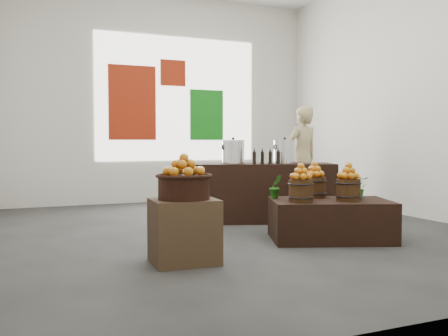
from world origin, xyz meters
name	(u,v)px	position (x,y,z in m)	size (l,w,h in m)	color
ground	(238,231)	(0.00, 0.00, 0.00)	(7.00, 7.00, 0.00)	#3A3A38
back_wall	(163,99)	(0.00, 3.50, 2.00)	(6.00, 0.04, 4.00)	silver
back_opening	(178,99)	(0.30, 3.48, 2.00)	(3.20, 0.02, 2.40)	white
deco_red_left	(132,103)	(-0.60, 3.47, 1.90)	(0.90, 0.04, 1.40)	maroon
deco_green_right	(207,115)	(0.90, 3.47, 1.70)	(0.70, 0.04, 1.00)	#127615
deco_red_upper	(173,73)	(0.20, 3.47, 2.50)	(0.50, 0.04, 0.50)	maroon
crate	(184,231)	(-1.21, -1.39, 0.31)	(0.62, 0.50, 0.62)	brown
wicker_basket	(184,187)	(-1.21, -1.39, 0.73)	(0.49, 0.49, 0.22)	black
apples_in_basket	(184,165)	(-1.21, -1.39, 0.94)	(0.38, 0.38, 0.21)	#AA1B05
display_table	(330,220)	(0.74, -1.00, 0.24)	(1.38, 0.85, 0.48)	black
apple_bucket_front_left	(301,191)	(0.31, -1.04, 0.60)	(0.28, 0.28, 0.25)	#3D2810
apples_in_bucket_front_left	(301,172)	(0.31, -1.04, 0.82)	(0.21, 0.21, 0.19)	#AA1B05
apple_bucket_front_right	(348,190)	(0.87, -1.16, 0.60)	(0.28, 0.28, 0.25)	#3D2810
apples_in_bucket_front_right	(349,171)	(0.87, -1.16, 0.82)	(0.21, 0.21, 0.19)	#AA1B05
apple_bucket_rear	(314,187)	(0.70, -0.71, 0.60)	(0.28, 0.28, 0.25)	#3D2810
apples_in_bucket_rear	(314,169)	(0.70, -0.71, 0.82)	(0.21, 0.21, 0.19)	#AA1B05
herb_garnish_right	(358,187)	(1.15, -0.99, 0.61)	(0.24, 0.21, 0.26)	#1D6014
herb_garnish_left	(276,186)	(0.23, -0.59, 0.62)	(0.16, 0.13, 0.29)	#1D6014
counter	(262,192)	(0.64, 0.56, 0.42)	(2.07, 0.66, 0.85)	black
stock_pot_left	(233,153)	(0.24, 0.70, 1.01)	(0.32, 0.32, 0.32)	silver
stock_pot_center	(285,152)	(0.95, 0.45, 1.01)	(0.32, 0.32, 0.32)	silver
oil_cruets	(264,156)	(0.57, 0.37, 0.97)	(0.30, 0.06, 0.24)	black
shopper	(302,158)	(1.88, 1.46, 0.89)	(0.65, 0.43, 1.78)	tan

